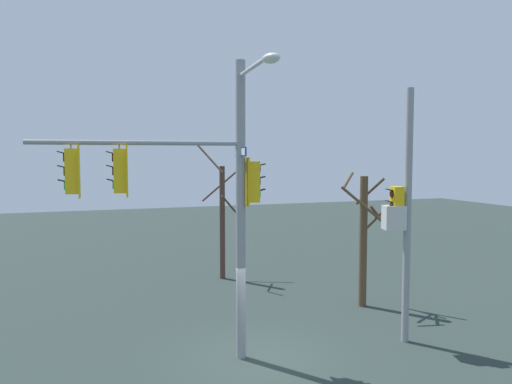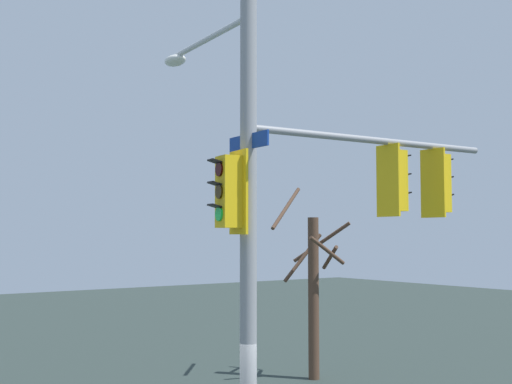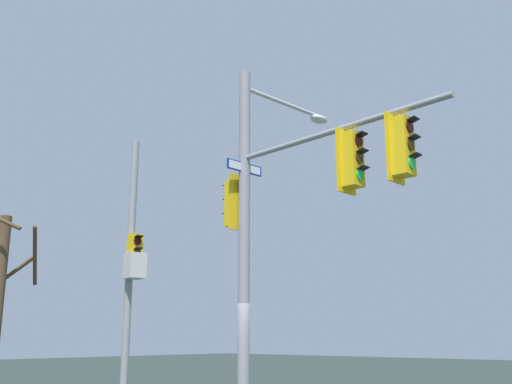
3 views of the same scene
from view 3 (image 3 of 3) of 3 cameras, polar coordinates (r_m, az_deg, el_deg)
main_signal_pole_assembly at (r=12.98m, az=2.57°, el=-0.45°), size 5.95×3.63×8.01m
secondary_pole_assembly at (r=17.32m, az=-11.80°, el=-6.78°), size 0.85×0.62×7.46m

